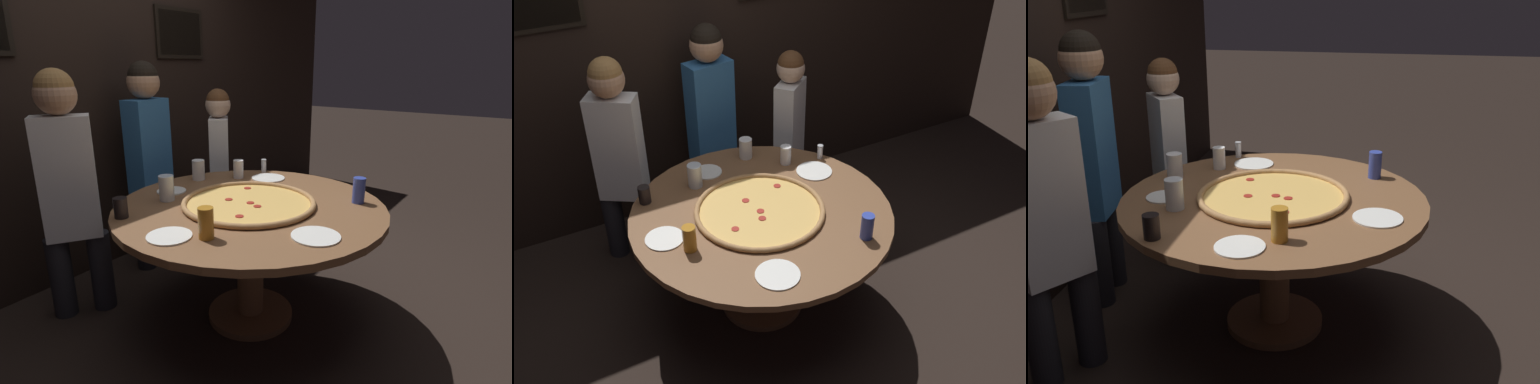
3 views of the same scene
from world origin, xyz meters
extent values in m
plane|color=black|center=(0.00, 0.00, 0.00)|extent=(24.00, 24.00, 0.00)
cube|color=black|center=(0.00, 1.37, 1.30)|extent=(6.40, 0.06, 2.60)
cube|color=black|center=(0.80, 1.33, 1.75)|extent=(0.52, 0.02, 0.40)
cube|color=#B2A893|center=(0.80, 1.32, 1.75)|extent=(0.46, 0.01, 0.34)
cylinder|color=brown|center=(0.00, 0.00, 0.72)|extent=(1.54, 1.54, 0.04)
cylinder|color=brown|center=(0.00, 0.00, 0.35)|extent=(0.16, 0.16, 0.70)
cylinder|color=brown|center=(0.00, 0.00, 0.02)|extent=(0.52, 0.52, 0.04)
cylinder|color=#EAB75B|center=(-0.01, 0.00, 0.75)|extent=(0.73, 0.73, 0.01)
torus|color=#B27F4C|center=(-0.01, 0.00, 0.76)|extent=(0.77, 0.77, 0.03)
cylinder|color=#A8281E|center=(-0.04, -0.08, 0.75)|extent=(0.04, 0.04, 0.00)
cylinder|color=#A8281E|center=(0.20, 0.17, 0.75)|extent=(0.04, 0.04, 0.00)
cylinder|color=#A8281E|center=(-0.04, 0.12, 0.75)|extent=(0.04, 0.04, 0.00)
cylinder|color=#A8281E|center=(-0.21, -0.09, 0.75)|extent=(0.04, 0.04, 0.00)
cylinder|color=#A8281E|center=(-0.01, -0.01, 0.75)|extent=(0.04, 0.04, 0.00)
cylinder|color=black|center=(-0.56, 0.42, 0.79)|extent=(0.07, 0.07, 0.11)
cylinder|color=silver|center=(-0.23, 0.44, 0.81)|extent=(0.09, 0.09, 0.15)
cylinder|color=white|center=(0.20, 0.59, 0.81)|extent=(0.09, 0.09, 0.14)
cylinder|color=white|center=(0.40, 0.40, 0.80)|extent=(0.07, 0.07, 0.13)
cylinder|color=#BC7A23|center=(-0.49, -0.12, 0.81)|extent=(0.07, 0.07, 0.15)
cylinder|color=#384CB7|center=(0.39, -0.49, 0.81)|extent=(0.07, 0.07, 0.15)
cylinder|color=white|center=(-0.10, 0.54, 0.74)|extent=(0.18, 0.18, 0.01)
cylinder|color=white|center=(-0.59, 0.03, 0.74)|extent=(0.21, 0.21, 0.01)
cylinder|color=white|center=(-0.19, -0.52, 0.74)|extent=(0.23, 0.23, 0.01)
cylinder|color=white|center=(0.51, 0.22, 0.74)|extent=(0.23, 0.23, 0.01)
cylinder|color=silver|center=(0.63, 0.34, 0.78)|extent=(0.04, 0.04, 0.08)
cylinder|color=#B7B7BC|center=(0.63, 0.34, 0.83)|extent=(0.04, 0.04, 0.01)
cylinder|color=#232328|center=(-0.47, 0.83, 0.26)|extent=(0.19, 0.19, 0.51)
cylinder|color=#232328|center=(-0.67, 0.95, 0.26)|extent=(0.19, 0.19, 0.51)
cube|color=white|center=(-0.57, 0.89, 0.87)|extent=(0.35, 0.31, 0.72)
sphere|color=tan|center=(-0.57, 0.89, 1.35)|extent=(0.22, 0.22, 0.22)
sphere|color=#9E703D|center=(-0.57, 0.89, 1.39)|extent=(0.21, 0.21, 0.21)
cylinder|color=#232328|center=(0.27, 1.06, 0.26)|extent=(0.16, 0.16, 0.53)
cylinder|color=#232328|center=(0.03, 1.03, 0.26)|extent=(0.16, 0.16, 0.53)
cube|color=#3370B2|center=(0.15, 1.05, 0.90)|extent=(0.34, 0.21, 0.74)
sphere|color=tan|center=(0.15, 1.05, 1.38)|extent=(0.23, 0.23, 0.23)
sphere|color=black|center=(0.15, 1.05, 1.42)|extent=(0.21, 0.21, 0.21)
cylinder|color=#232328|center=(0.75, 0.88, 0.23)|extent=(0.17, 0.17, 0.46)
cylinder|color=#232328|center=(0.59, 0.75, 0.23)|extent=(0.17, 0.17, 0.46)
cube|color=white|center=(0.67, 0.81, 0.78)|extent=(0.31, 0.29, 0.64)
sphere|color=beige|center=(0.67, 0.81, 1.20)|extent=(0.20, 0.20, 0.20)
sphere|color=brown|center=(0.67, 0.81, 1.23)|extent=(0.18, 0.18, 0.18)
camera|label=1|loc=(-1.72, -1.30, 1.50)|focal=28.00mm
camera|label=2|loc=(-1.26, -2.37, 2.71)|focal=40.00mm
camera|label=3|loc=(-2.63, -0.51, 1.78)|focal=40.00mm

